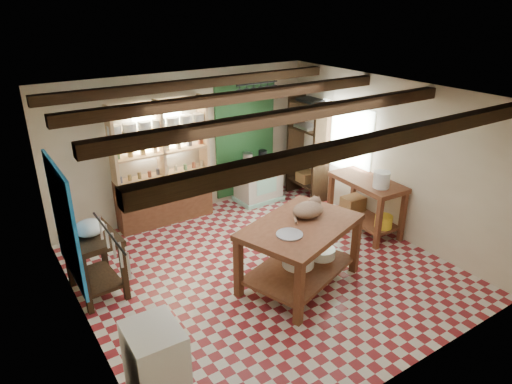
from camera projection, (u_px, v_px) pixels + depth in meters
floor at (263, 270)px, 6.82m from camera, size 5.00×5.00×0.02m
ceiling at (264, 96)px, 5.79m from camera, size 5.00×5.00×0.02m
wall_back at (186, 145)px, 8.22m from camera, size 5.00×0.04×2.60m
wall_front at (410, 274)px, 4.38m from camera, size 5.00×0.04×2.60m
wall_left at (77, 238)px, 5.04m from camera, size 0.04×5.00×2.60m
wall_right at (388, 158)px, 7.57m from camera, size 0.04×5.00×2.60m
ceiling_beams at (264, 105)px, 5.84m from camera, size 5.00×3.80×0.15m
blue_wall_patch at (64, 223)px, 5.82m from camera, size 0.04×1.40×1.60m
green_wall_patch at (245, 137)px, 8.85m from camera, size 1.30×0.04×2.30m
window_back at (158, 127)px, 7.79m from camera, size 0.90×0.02×0.80m
window_right at (345, 138)px, 8.28m from camera, size 0.02×1.30×1.20m
utensil_rail at (110, 244)px, 3.96m from camera, size 0.06×0.90×0.28m
pot_rack at (257, 92)px, 8.16m from camera, size 0.86×0.12×0.36m
shelving_unit at (162, 164)px, 7.87m from camera, size 1.70×0.34×2.20m
tall_rack at (308, 149)px, 8.95m from camera, size 0.40×0.86×2.00m
work_table at (300, 254)px, 6.33m from camera, size 1.91×1.57×0.93m
stove at (258, 181)px, 8.98m from camera, size 0.86×0.59×0.83m
prep_table at (95, 264)px, 6.14m from camera, size 0.67×0.92×0.90m
white_cabinet at (156, 366)px, 4.44m from camera, size 0.51×0.61×0.90m
right_counter at (365, 205)px, 7.81m from camera, size 0.73×1.35×0.94m
cat at (308, 210)px, 6.32m from camera, size 0.57×0.53×0.21m
steel_tray at (289, 234)px, 5.86m from camera, size 0.44×0.44×0.02m
basin_large at (298, 260)px, 6.45m from camera, size 0.58×0.58×0.16m
basin_small at (322, 253)px, 6.66m from camera, size 0.50×0.50×0.14m
kettle_left at (248, 158)px, 8.65m from camera, size 0.19×0.19×0.21m
kettle_right at (263, 155)px, 8.83m from camera, size 0.17×0.17×0.20m
enamel_bowl at (89, 228)px, 5.92m from camera, size 0.42×0.42×0.20m
white_bucket at (382, 180)px, 7.27m from camera, size 0.28×0.28×0.26m
wicker_basket at (353, 204)px, 8.08m from camera, size 0.39×0.32×0.26m
yellow_tub at (383, 222)px, 7.50m from camera, size 0.30×0.30×0.21m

